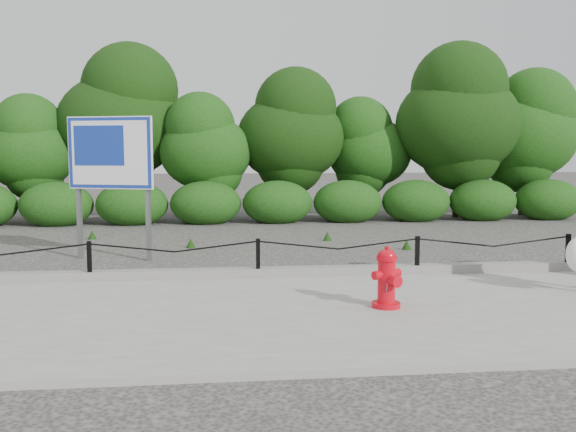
# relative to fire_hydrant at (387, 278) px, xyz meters

# --- Properties ---
(ground) EXTENTS (90.00, 90.00, 0.00)m
(ground) POSITION_rel_fire_hydrant_xyz_m (-1.48, 1.94, -0.44)
(ground) COLOR #2D2B28
(ground) RESTS_ON ground
(sidewalk) EXTENTS (14.00, 4.00, 0.08)m
(sidewalk) POSITION_rel_fire_hydrant_xyz_m (-1.48, -0.06, -0.40)
(sidewalk) COLOR gray
(sidewalk) RESTS_ON ground
(curb) EXTENTS (14.00, 0.22, 0.14)m
(curb) POSITION_rel_fire_hydrant_xyz_m (-1.48, 1.99, -0.29)
(curb) COLOR slate
(curb) RESTS_ON sidewalk
(chain_barrier) EXTENTS (10.06, 0.06, 0.60)m
(chain_barrier) POSITION_rel_fire_hydrant_xyz_m (-1.48, 1.94, 0.01)
(chain_barrier) COLOR black
(chain_barrier) RESTS_ON sidewalk
(treeline) EXTENTS (20.49, 4.03, 5.08)m
(treeline) POSITION_rel_fire_hydrant_xyz_m (-0.63, 10.89, 2.22)
(treeline) COLOR black
(treeline) RESTS_ON ground
(fire_hydrant) EXTENTS (0.47, 0.47, 0.76)m
(fire_hydrant) POSITION_rel_fire_hydrant_xyz_m (0.00, 0.00, 0.00)
(fire_hydrant) COLOR red
(fire_hydrant) RESTS_ON sidewalk
(advertising_sign) EXTENTS (1.58, 0.59, 2.63)m
(advertising_sign) POSITION_rel_fire_hydrant_xyz_m (-4.04, 4.19, 1.41)
(advertising_sign) COLOR slate
(advertising_sign) RESTS_ON ground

